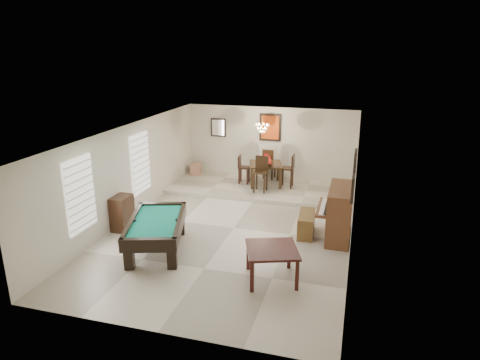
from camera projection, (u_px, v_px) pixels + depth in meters
The scene contains 26 objects.
ground_plane at pixel (234, 228), 11.33m from camera, with size 6.00×9.00×0.02m, color beige.
wall_back at pixel (270, 144), 15.07m from camera, with size 6.00×0.04×2.60m, color silver.
wall_front at pixel (153, 264), 6.81m from camera, with size 6.00×0.04×2.60m, color silver.
wall_left at pixel (129, 172), 11.71m from camera, with size 0.04×9.00×2.60m, color silver.
wall_right at pixel (354, 192), 10.16m from camera, with size 0.04×9.00×2.60m, color silver.
ceiling at pixel (233, 131), 10.54m from camera, with size 6.00×9.00×0.04m, color white.
dining_step at pixel (261, 188), 14.29m from camera, with size 6.00×2.50×0.12m, color beige.
window_left_front at pixel (80, 195), 9.66m from camera, with size 0.06×1.00×1.70m, color white.
window_left_rear at pixel (140, 163), 12.23m from camera, with size 0.06×1.00×1.70m, color white.
pool_table at pixel (157, 235), 10.01m from camera, with size 1.20×2.21×0.74m, color black, non-canonical shape.
square_table at pixel (272, 264), 8.74m from camera, with size 1.02×1.02×0.70m, color black, non-canonical shape.
upright_piano at pixel (334, 212), 10.63m from camera, with size 0.88×1.57×1.31m, color brown, non-canonical shape.
piano_bench at pixel (306, 224), 10.88m from camera, with size 0.39×1.00×0.55m, color brown.
apothecary_chest at pixel (122, 213), 11.12m from camera, with size 0.41×0.61×0.91m, color black.
dining_table at pixel (266, 172), 14.32m from camera, with size 1.05×1.05×0.87m, color black, non-canonical shape.
flower_vase at pixel (266, 157), 14.16m from camera, with size 0.13×0.13×0.23m, color #A90E12, non-canonical shape.
dining_chair_south at pixel (260, 175), 13.61m from camera, with size 0.42×0.42×1.14m, color black, non-canonical shape.
dining_chair_north at pixel (269, 164), 15.02m from camera, with size 0.40×0.40×1.07m, color black, non-canonical shape.
dining_chair_west at pixel (244, 170), 14.49m from camera, with size 0.35×0.35×0.96m, color black, non-canonical shape.
dining_chair_east at pixel (287, 171), 14.06m from camera, with size 0.41×0.41×1.11m, color black, non-canonical shape.
corner_bench at pixel (196, 169), 15.59m from camera, with size 0.36×0.45×0.40m, color tan.
chandelier at pixel (262, 125), 13.60m from camera, with size 0.44×0.44×0.60m, color #FFE5B2, non-canonical shape.
back_painting at pixel (270, 127), 14.85m from camera, with size 0.75×0.06×0.95m, color #D84C14.
back_mirror at pixel (218, 127), 15.37m from camera, with size 0.55×0.06×0.65m, color white.
right_picture_upper at pixel (355, 164), 10.26m from camera, with size 0.06×0.55×0.65m, color slate.
right_picture_lower at pixel (353, 188), 9.13m from camera, with size 0.06×0.45×0.55m, color gray.
Camera 1 is at (2.99, -9.98, 4.62)m, focal length 32.00 mm.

